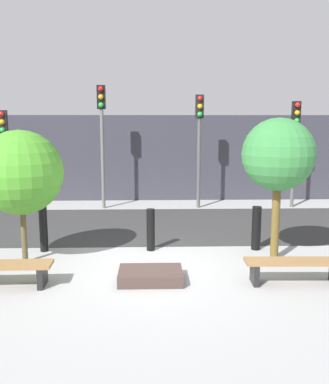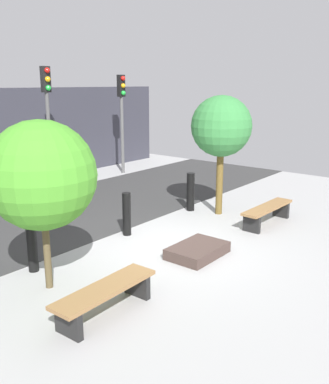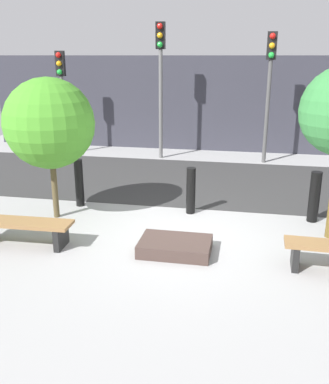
{
  "view_description": "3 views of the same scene",
  "coord_description": "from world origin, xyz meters",
  "px_view_note": "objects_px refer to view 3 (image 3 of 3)",
  "views": [
    {
      "loc": [
        0.04,
        -8.43,
        3.01
      ],
      "look_at": [
        0.29,
        -0.05,
        1.59
      ],
      "focal_mm": 40.0,
      "sensor_mm": 36.0,
      "label": 1
    },
    {
      "loc": [
        -6.61,
        -5.21,
        3.36
      ],
      "look_at": [
        -0.37,
        -0.18,
        1.3
      ],
      "focal_mm": 40.0,
      "sensor_mm": 36.0,
      "label": 2
    },
    {
      "loc": [
        1.09,
        -7.26,
        3.2
      ],
      "look_at": [
        -0.19,
        -0.7,
        1.05
      ],
      "focal_mm": 40.0,
      "sensor_mm": 36.0,
      "label": 3
    }
  ],
  "objects_px": {
    "bench_left": "(22,227)",
    "bollard_center": "(314,197)",
    "traffic_light_west": "(62,84)",
    "traffic_light_mid_west": "(161,67)",
    "traffic_light_mid_east": "(270,75)",
    "planter_bed": "(175,246)",
    "bollard_far_left": "(79,183)",
    "bollard_left": "(191,191)",
    "tree_behind_left_bench": "(49,124)"
  },
  "relations": [
    {
      "from": "tree_behind_left_bench",
      "to": "traffic_light_mid_east",
      "type": "xyz_separation_m",
      "value": [
        4.33,
        5.66,
        0.72
      ]
    },
    {
      "from": "bench_left",
      "to": "traffic_light_mid_east",
      "type": "height_order",
      "value": "traffic_light_mid_east"
    },
    {
      "from": "bench_left",
      "to": "bollard_center",
      "type": "bearing_deg",
      "value": 20.9
    },
    {
      "from": "bollard_center",
      "to": "planter_bed",
      "type": "bearing_deg",
      "value": -141.88
    },
    {
      "from": "bench_left",
      "to": "planter_bed",
      "type": "height_order",
      "value": "bench_left"
    },
    {
      "from": "bench_left",
      "to": "bollard_center",
      "type": "distance_m",
      "value": 5.59
    },
    {
      "from": "tree_behind_left_bench",
      "to": "bollard_left",
      "type": "xyz_separation_m",
      "value": [
        2.69,
        0.76,
        -1.44
      ]
    },
    {
      "from": "bollard_far_left",
      "to": "traffic_light_west",
      "type": "bearing_deg",
      "value": 116.58
    },
    {
      "from": "bench_left",
      "to": "bollard_left",
      "type": "height_order",
      "value": "bollard_left"
    },
    {
      "from": "bench_left",
      "to": "planter_bed",
      "type": "distance_m",
      "value": 2.71
    },
    {
      "from": "bench_left",
      "to": "traffic_light_mid_east",
      "type": "distance_m",
      "value": 8.59
    },
    {
      "from": "bollard_center",
      "to": "traffic_light_west",
      "type": "height_order",
      "value": "traffic_light_west"
    },
    {
      "from": "tree_behind_left_bench",
      "to": "traffic_light_mid_east",
      "type": "relative_size",
      "value": 0.73
    },
    {
      "from": "tree_behind_left_bench",
      "to": "bollard_center",
      "type": "distance_m",
      "value": 5.41
    },
    {
      "from": "traffic_light_mid_west",
      "to": "tree_behind_left_bench",
      "type": "bearing_deg",
      "value": -100.51
    },
    {
      "from": "bollard_far_left",
      "to": "bollard_center",
      "type": "distance_m",
      "value": 4.94
    },
    {
      "from": "bollard_center",
      "to": "traffic_light_mid_east",
      "type": "bearing_deg",
      "value": 99.63
    },
    {
      "from": "planter_bed",
      "to": "bollard_center",
      "type": "bearing_deg",
      "value": 38.12
    },
    {
      "from": "bollard_far_left",
      "to": "bollard_center",
      "type": "relative_size",
      "value": 1.02
    },
    {
      "from": "tree_behind_left_bench",
      "to": "bollard_far_left",
      "type": "bearing_deg",
      "value": 73.92
    },
    {
      "from": "tree_behind_left_bench",
      "to": "planter_bed",
      "type": "bearing_deg",
      "value": -23.69
    },
    {
      "from": "planter_bed",
      "to": "traffic_light_west",
      "type": "xyz_separation_m",
      "value": [
        -4.92,
        6.84,
        2.21
      ]
    },
    {
      "from": "bollard_far_left",
      "to": "traffic_light_mid_west",
      "type": "xyz_separation_m",
      "value": [
        0.83,
        4.9,
        2.31
      ]
    },
    {
      "from": "traffic_light_west",
      "to": "traffic_light_mid_west",
      "type": "distance_m",
      "value": 3.32
    },
    {
      "from": "planter_bed",
      "to": "traffic_light_west",
      "type": "bearing_deg",
      "value": 125.75
    },
    {
      "from": "bench_left",
      "to": "bollard_center",
      "type": "xyz_separation_m",
      "value": [
        5.16,
        2.14,
        0.19
      ]
    },
    {
      "from": "traffic_light_mid_west",
      "to": "planter_bed",
      "type": "bearing_deg",
      "value": -76.51
    },
    {
      "from": "bollard_far_left",
      "to": "traffic_light_mid_west",
      "type": "relative_size",
      "value": 0.25
    },
    {
      "from": "planter_bed",
      "to": "traffic_light_mid_east",
      "type": "relative_size",
      "value": 0.31
    },
    {
      "from": "bollard_center",
      "to": "traffic_light_west",
      "type": "relative_size",
      "value": 0.31
    },
    {
      "from": "bollard_far_left",
      "to": "bollard_left",
      "type": "distance_m",
      "value": 2.47
    },
    {
      "from": "bench_left",
      "to": "tree_behind_left_bench",
      "type": "height_order",
      "value": "tree_behind_left_bench"
    },
    {
      "from": "tree_behind_left_bench",
      "to": "traffic_light_mid_west",
      "type": "xyz_separation_m",
      "value": [
        1.05,
        5.66,
        0.91
      ]
    },
    {
      "from": "bench_left",
      "to": "traffic_light_mid_west",
      "type": "distance_m",
      "value": 7.55
    },
    {
      "from": "traffic_light_west",
      "to": "bench_left",
      "type": "bearing_deg",
      "value": -72.41
    },
    {
      "from": "traffic_light_mid_east",
      "to": "planter_bed",
      "type": "bearing_deg",
      "value": -103.49
    },
    {
      "from": "bench_left",
      "to": "traffic_light_west",
      "type": "distance_m",
      "value": 7.65
    },
    {
      "from": "bollard_left",
      "to": "bollard_center",
      "type": "bearing_deg",
      "value": 0.0
    },
    {
      "from": "traffic_light_mid_east",
      "to": "tree_behind_left_bench",
      "type": "bearing_deg",
      "value": -127.44
    },
    {
      "from": "planter_bed",
      "to": "tree_behind_left_bench",
      "type": "xyz_separation_m",
      "value": [
        -2.69,
        1.18,
        1.82
      ]
    },
    {
      "from": "bollard_far_left",
      "to": "tree_behind_left_bench",
      "type": "bearing_deg",
      "value": -106.08
    },
    {
      "from": "bench_left",
      "to": "bollard_left",
      "type": "bearing_deg",
      "value": 36.88
    },
    {
      "from": "bollard_center",
      "to": "bollard_far_left",
      "type": "bearing_deg",
      "value": 180.0
    },
    {
      "from": "planter_bed",
      "to": "traffic_light_west",
      "type": "distance_m",
      "value": 8.71
    },
    {
      "from": "bollard_far_left",
      "to": "bollard_left",
      "type": "relative_size",
      "value": 1.07
    },
    {
      "from": "traffic_light_mid_east",
      "to": "traffic_light_mid_west",
      "type": "bearing_deg",
      "value": 179.99
    },
    {
      "from": "bench_left",
      "to": "traffic_light_west",
      "type": "height_order",
      "value": "traffic_light_west"
    },
    {
      "from": "planter_bed",
      "to": "tree_behind_left_bench",
      "type": "distance_m",
      "value": 3.46
    },
    {
      "from": "tree_behind_left_bench",
      "to": "traffic_light_west",
      "type": "relative_size",
      "value": 0.85
    },
    {
      "from": "tree_behind_left_bench",
      "to": "bollard_center",
      "type": "height_order",
      "value": "tree_behind_left_bench"
    }
  ]
}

